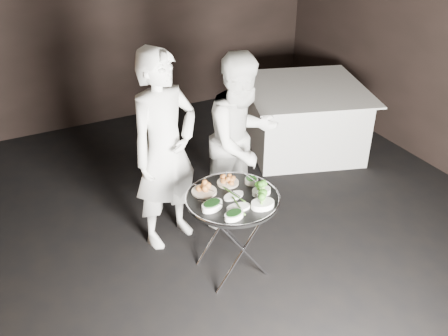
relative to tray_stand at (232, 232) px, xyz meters
name	(u,v)px	position (x,y,z in m)	size (l,w,h in m)	color
floor	(227,274)	(-0.05, -0.01, -0.44)	(6.00, 7.00, 0.05)	black
wall_back	(99,9)	(-0.05, 3.52, 1.09)	(6.00, 0.05, 3.00)	black
tray_stand	(232,232)	(0.00, 0.00, 0.00)	(0.50, 0.43, 0.74)	silver
serving_tray	(233,198)	(0.00, 0.00, 0.33)	(0.76, 0.76, 0.04)	black
potato_plate_a	(204,189)	(-0.17, 0.17, 0.38)	(0.21, 0.21, 0.07)	beige
potato_plate_b	(228,181)	(0.06, 0.20, 0.37)	(0.18, 0.18, 0.07)	beige
greens_bowl	(251,180)	(0.24, 0.12, 0.37)	(0.11, 0.11, 0.06)	white
asparagus_plate_a	(234,195)	(0.01, 0.00, 0.36)	(0.20, 0.14, 0.04)	white
asparagus_plate_b	(238,207)	(-0.03, -0.15, 0.36)	(0.20, 0.13, 0.04)	white
spinach_bowl_a	(212,205)	(-0.21, -0.06, 0.38)	(0.21, 0.16, 0.08)	white
spinach_bowl_b	(234,214)	(-0.12, -0.24, 0.37)	(0.18, 0.14, 0.07)	white
broccoli_bowl_a	(261,190)	(0.23, -0.06, 0.37)	(0.17, 0.12, 0.07)	white
broccoli_bowl_b	(263,203)	(0.14, -0.22, 0.38)	(0.20, 0.15, 0.08)	white
serving_utensils	(230,187)	(0.02, 0.07, 0.39)	(0.58, 0.42, 0.01)	silver
waiter_left	(165,151)	(-0.30, 0.68, 0.50)	(0.67, 0.44, 1.83)	silver
waiter_right	(242,141)	(0.46, 0.68, 0.43)	(0.82, 0.64, 1.69)	silver
dining_table	(303,118)	(1.82, 1.60, -0.01)	(1.40, 1.40, 0.80)	silver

